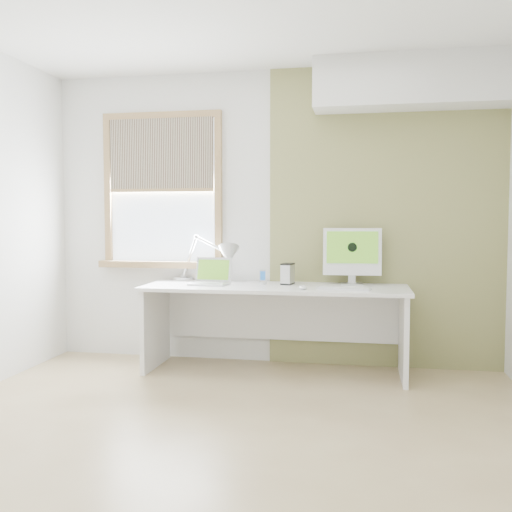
% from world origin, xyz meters
% --- Properties ---
extents(room, '(4.04, 3.54, 2.64)m').
position_xyz_m(room, '(0.00, 0.00, 1.30)').
color(room, tan).
rests_on(room, ground).
extents(accent_wall, '(2.00, 0.02, 2.60)m').
position_xyz_m(accent_wall, '(1.00, 1.74, 1.30)').
color(accent_wall, '#938852').
rests_on(accent_wall, room).
extents(soffit, '(1.60, 0.40, 0.42)m').
position_xyz_m(soffit, '(1.20, 1.57, 2.40)').
color(soffit, white).
rests_on(soffit, room).
extents(window, '(1.20, 0.14, 1.42)m').
position_xyz_m(window, '(-1.00, 1.71, 1.54)').
color(window, olive).
rests_on(window, room).
extents(desk, '(2.20, 0.70, 0.73)m').
position_xyz_m(desk, '(0.10, 1.44, 0.53)').
color(desk, white).
rests_on(desk, room).
extents(desk_lamp, '(0.69, 0.43, 0.42)m').
position_xyz_m(desk_lamp, '(-0.42, 1.56, 0.95)').
color(desk_lamp, silver).
rests_on(desk_lamp, desk).
extents(laptop, '(0.34, 0.28, 0.22)m').
position_xyz_m(laptop, '(-0.46, 1.40, 0.79)').
color(laptop, silver).
rests_on(laptop, desk).
extents(phone_dock, '(0.08, 0.08, 0.13)m').
position_xyz_m(phone_dock, '(-0.02, 1.50, 0.77)').
color(phone_dock, silver).
rests_on(phone_dock, desk).
extents(external_drive, '(0.11, 0.15, 0.18)m').
position_xyz_m(external_drive, '(0.19, 1.52, 0.82)').
color(external_drive, silver).
rests_on(external_drive, desk).
extents(imac, '(0.49, 0.17, 0.48)m').
position_xyz_m(imac, '(0.73, 1.60, 1.00)').
color(imac, silver).
rests_on(imac, desk).
extents(keyboard, '(0.43, 0.18, 0.02)m').
position_xyz_m(keyboard, '(0.67, 1.24, 0.74)').
color(keyboard, white).
rests_on(keyboard, desk).
extents(mouse, '(0.09, 0.12, 0.03)m').
position_xyz_m(mouse, '(0.35, 1.20, 0.75)').
color(mouse, white).
rests_on(mouse, desk).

